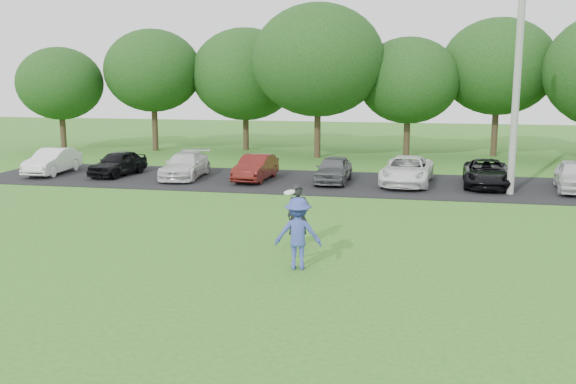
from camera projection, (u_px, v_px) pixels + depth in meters
name	position (u px, v px, depth m)	size (l,w,h in m)	color
ground	(259.00, 270.00, 15.65)	(100.00, 100.00, 0.00)	#346F1F
parking_lot	(331.00, 183.00, 28.17)	(32.00, 6.50, 0.03)	black
utility_pole	(518.00, 65.00, 24.51)	(0.28, 0.28, 10.13)	gray
frisbee_player	(298.00, 233.00, 15.59)	(1.22, 0.79, 1.97)	#3B4AA7
camera_bystander	(298.00, 215.00, 17.72)	(0.72, 0.57, 1.71)	black
parked_cars	(349.00, 170.00, 27.89)	(28.33, 4.50, 1.26)	white
tree_row	(382.00, 71.00, 36.39)	(42.39, 9.85, 8.64)	#38281C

